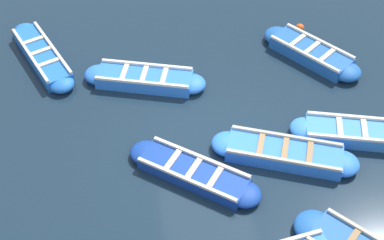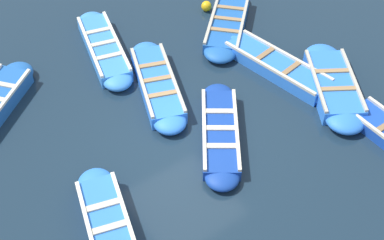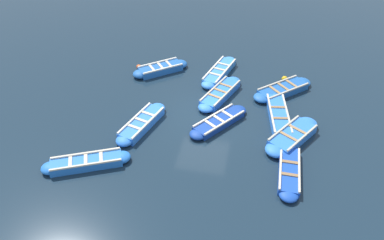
{
  "view_description": "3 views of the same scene",
  "coord_description": "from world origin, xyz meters",
  "px_view_note": "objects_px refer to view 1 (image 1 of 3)",
  "views": [
    {
      "loc": [
        1.52,
        8.55,
        10.01
      ],
      "look_at": [
        0.28,
        -0.75,
        0.36
      ],
      "focal_mm": 50.0,
      "sensor_mm": 36.0,
      "label": 1
    },
    {
      "loc": [
        7.01,
        -4.75,
        9.18
      ],
      "look_at": [
        -0.22,
        0.44,
        0.22
      ],
      "focal_mm": 50.0,
      "sensor_mm": 36.0,
      "label": 2
    },
    {
      "loc": [
        13.93,
        2.37,
        10.91
      ],
      "look_at": [
        0.89,
        -0.41,
        0.41
      ],
      "focal_mm": 35.0,
      "sensor_mm": 36.0,
      "label": 3
    }
  ],
  "objects_px": {
    "boat_near_quay": "(311,53)",
    "buoy_orange_near": "(300,28)",
    "boat_centre": "(42,56)",
    "boat_outer_left": "(363,134)",
    "boat_far_corner": "(194,173)",
    "boat_outer_right": "(145,79)",
    "boat_drifting": "(284,153)"
  },
  "relations": [
    {
      "from": "boat_centre",
      "to": "buoy_orange_near",
      "type": "distance_m",
      "value": 7.82
    },
    {
      "from": "boat_far_corner",
      "to": "boat_centre",
      "type": "relative_size",
      "value": 0.91
    },
    {
      "from": "boat_near_quay",
      "to": "buoy_orange_near",
      "type": "xyz_separation_m",
      "value": [
        -0.03,
        -1.29,
        -0.05
      ]
    },
    {
      "from": "boat_drifting",
      "to": "boat_outer_left",
      "type": "distance_m",
      "value": 2.15
    },
    {
      "from": "boat_outer_left",
      "to": "boat_outer_right",
      "type": "bearing_deg",
      "value": -27.87
    },
    {
      "from": "boat_drifting",
      "to": "buoy_orange_near",
      "type": "distance_m",
      "value": 5.26
    },
    {
      "from": "boat_outer_right",
      "to": "boat_centre",
      "type": "relative_size",
      "value": 0.99
    },
    {
      "from": "boat_near_quay",
      "to": "boat_drifting",
      "type": "height_order",
      "value": "boat_near_quay"
    },
    {
      "from": "boat_far_corner",
      "to": "boat_near_quay",
      "type": "relative_size",
      "value": 1.06
    },
    {
      "from": "boat_far_corner",
      "to": "boat_outer_right",
      "type": "distance_m",
      "value": 3.55
    },
    {
      "from": "buoy_orange_near",
      "to": "boat_centre",
      "type": "bearing_deg",
      "value": 2.78
    },
    {
      "from": "boat_near_quay",
      "to": "boat_outer_left",
      "type": "height_order",
      "value": "boat_near_quay"
    },
    {
      "from": "boat_far_corner",
      "to": "boat_outer_left",
      "type": "relative_size",
      "value": 0.86
    },
    {
      "from": "boat_near_quay",
      "to": "buoy_orange_near",
      "type": "height_order",
      "value": "boat_near_quay"
    },
    {
      "from": "boat_drifting",
      "to": "buoy_orange_near",
      "type": "bearing_deg",
      "value": -109.79
    },
    {
      "from": "boat_centre",
      "to": "boat_outer_left",
      "type": "bearing_deg",
      "value": 152.75
    },
    {
      "from": "boat_outer_left",
      "to": "buoy_orange_near",
      "type": "relative_size",
      "value": 13.33
    },
    {
      "from": "boat_centre",
      "to": "boat_outer_left",
      "type": "relative_size",
      "value": 0.95
    },
    {
      "from": "boat_far_corner",
      "to": "boat_near_quay",
      "type": "xyz_separation_m",
      "value": [
        -4.0,
        -3.93,
        0.04
      ]
    },
    {
      "from": "boat_outer_right",
      "to": "buoy_orange_near",
      "type": "relative_size",
      "value": 12.56
    },
    {
      "from": "boat_outer_right",
      "to": "boat_drifting",
      "type": "bearing_deg",
      "value": 134.95
    },
    {
      "from": "boat_outer_right",
      "to": "boat_near_quay",
      "type": "bearing_deg",
      "value": -174.24
    },
    {
      "from": "buoy_orange_near",
      "to": "boat_far_corner",
      "type": "bearing_deg",
      "value": 52.34
    },
    {
      "from": "boat_centre",
      "to": "boat_far_corner",
      "type": "bearing_deg",
      "value": 127.98
    },
    {
      "from": "boat_outer_right",
      "to": "boat_centre",
      "type": "bearing_deg",
      "value": -26.08
    },
    {
      "from": "boat_near_quay",
      "to": "boat_centre",
      "type": "relative_size",
      "value": 0.86
    },
    {
      "from": "boat_centre",
      "to": "boat_outer_left",
      "type": "distance_m",
      "value": 9.17
    },
    {
      "from": "boat_drifting",
      "to": "boat_outer_left",
      "type": "bearing_deg",
      "value": -170.04
    },
    {
      "from": "boat_near_quay",
      "to": "buoy_orange_near",
      "type": "distance_m",
      "value": 1.29
    },
    {
      "from": "boat_outer_right",
      "to": "boat_drifting",
      "type": "height_order",
      "value": "boat_outer_right"
    },
    {
      "from": "boat_outer_right",
      "to": "buoy_orange_near",
      "type": "bearing_deg",
      "value": -160.1
    },
    {
      "from": "boat_outer_left",
      "to": "boat_near_quay",
      "type": "bearing_deg",
      "value": -83.58
    }
  ]
}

